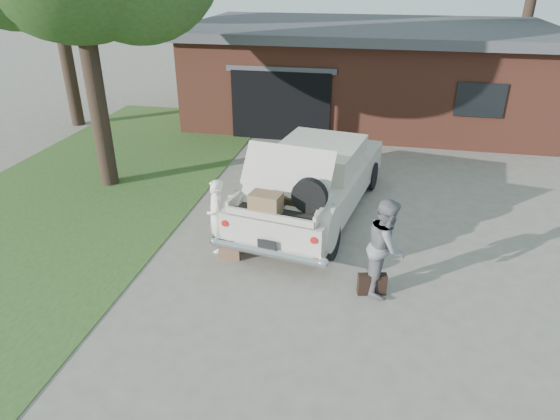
# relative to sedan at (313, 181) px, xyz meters

# --- Properties ---
(ground) EXTENTS (90.00, 90.00, 0.00)m
(ground) POSITION_rel_sedan_xyz_m (-0.31, -2.81, -0.80)
(ground) COLOR gray
(ground) RESTS_ON ground
(grass_strip) EXTENTS (6.00, 16.00, 0.02)m
(grass_strip) POSITION_rel_sedan_xyz_m (-5.81, 0.19, -0.79)
(grass_strip) COLOR #2D4C1E
(grass_strip) RESTS_ON ground
(house) EXTENTS (12.80, 7.80, 3.30)m
(house) POSITION_rel_sedan_xyz_m (0.67, 8.66, 0.87)
(house) COLOR brown
(house) RESTS_ON ground
(sedan) EXTENTS (3.03, 5.77, 2.08)m
(sedan) POSITION_rel_sedan_xyz_m (0.00, 0.00, 0.00)
(sedan) COLOR beige
(sedan) RESTS_ON ground
(woman_left) EXTENTS (0.55, 0.65, 1.50)m
(woman_left) POSITION_rel_sedan_xyz_m (-1.62, -2.03, -0.05)
(woman_left) COLOR white
(woman_left) RESTS_ON ground
(woman_right) EXTENTS (0.70, 0.88, 1.74)m
(woman_right) POSITION_rel_sedan_xyz_m (1.65, -2.75, 0.06)
(woman_right) COLOR slate
(woman_right) RESTS_ON ground
(suitcase_left) EXTENTS (0.41, 0.17, 0.31)m
(suitcase_left) POSITION_rel_sedan_xyz_m (-1.29, -2.36, -0.65)
(suitcase_left) COLOR #8A5E46
(suitcase_left) RESTS_ON ground
(suitcase_right) EXTENTS (0.52, 0.27, 0.38)m
(suitcase_right) POSITION_rel_sedan_xyz_m (1.47, -2.94, -0.61)
(suitcase_right) COLOR black
(suitcase_right) RESTS_ON ground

